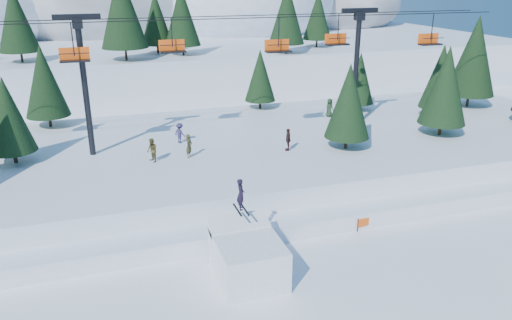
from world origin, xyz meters
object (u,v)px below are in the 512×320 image
object	(u,v)px
jump_kicker	(247,256)
banner_near	(376,220)
chairlift	(229,57)
banner_far	(398,203)

from	to	relation	value
jump_kicker	banner_near	distance (m)	9.92
chairlift	banner_far	bearing A→B (deg)	-51.45
banner_far	jump_kicker	bearing A→B (deg)	-159.51
banner_near	banner_far	distance (m)	3.35
chairlift	banner_far	world-z (taller)	chairlift
chairlift	banner_far	xyz separation A→B (m)	(8.89, -11.16, -8.78)
banner_near	banner_far	xyz separation A→B (m)	(2.83, 1.80, 0.00)
chairlift	banner_near	distance (m)	16.79
banner_near	banner_far	world-z (taller)	same
jump_kicker	chairlift	distance (m)	18.04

